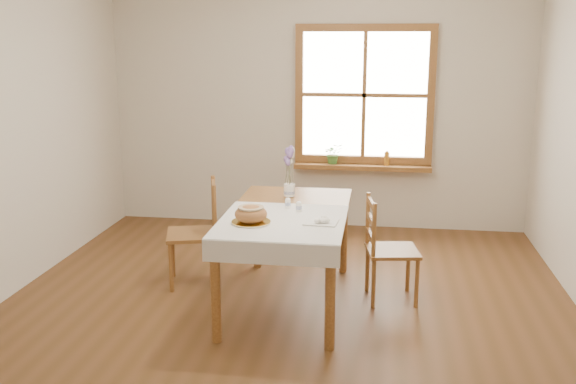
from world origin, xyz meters
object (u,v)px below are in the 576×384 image
(bread_plate, at_px, (251,222))
(flower_vase, at_px, (289,191))
(dining_table, at_px, (288,222))
(chair_left, at_px, (192,233))
(chair_right, at_px, (392,249))

(bread_plate, bearing_deg, flower_vase, 79.52)
(dining_table, height_order, flower_vase, flower_vase)
(dining_table, relative_size, flower_vase, 15.66)
(chair_left, height_order, bread_plate, chair_left)
(chair_left, bearing_deg, chair_right, 70.17)
(chair_left, relative_size, bread_plate, 3.30)
(chair_left, relative_size, chair_right, 1.06)
(chair_left, distance_m, chair_right, 1.67)
(dining_table, xyz_separation_m, flower_vase, (-0.05, 0.44, 0.14))
(dining_table, distance_m, chair_left, 0.93)
(dining_table, bearing_deg, chair_left, 161.26)
(bread_plate, distance_m, flower_vase, 0.85)
(dining_table, height_order, chair_right, chair_right)
(chair_right, distance_m, bread_plate, 1.22)
(chair_right, bearing_deg, dining_table, 93.11)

